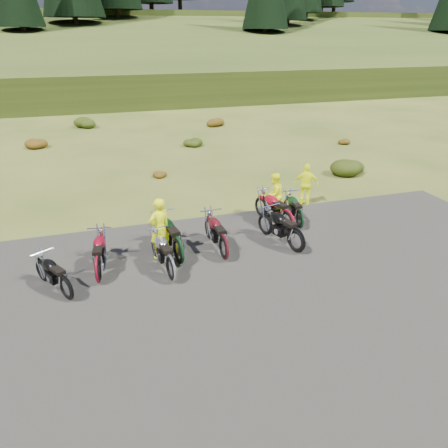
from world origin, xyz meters
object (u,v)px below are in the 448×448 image
object	(u,v)px
motorcycle_7	(299,229)
person_middle	(160,229)
motorcycle_3	(172,281)
motorcycle_0	(68,300)

from	to	relation	value
motorcycle_7	person_middle	distance (m)	5.02
motorcycle_3	motorcycle_7	distance (m)	5.28
motorcycle_0	person_middle	world-z (taller)	person_middle
motorcycle_0	person_middle	xyz separation A→B (m)	(2.65, 1.53, 0.93)
motorcycle_3	person_middle	xyz separation A→B (m)	(-0.03, 1.42, 0.93)
motorcycle_7	motorcycle_3	bearing A→B (deg)	119.59
person_middle	motorcycle_3	bearing A→B (deg)	67.29
motorcycle_3	motorcycle_7	size ratio (longest dim) A/B	1.11
motorcycle_0	motorcycle_7	bearing A→B (deg)	-103.45
motorcycle_0	motorcycle_3	bearing A→B (deg)	-117.24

